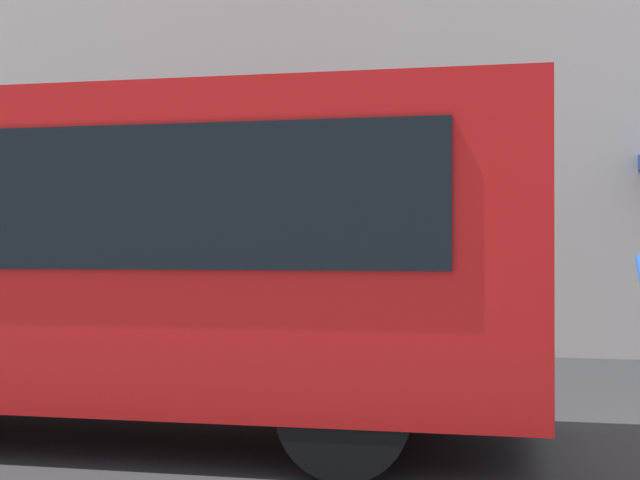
# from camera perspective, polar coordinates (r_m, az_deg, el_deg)

# --- Properties ---
(ground_plane) EXTENTS (60.00, 60.00, 0.00)m
(ground_plane) POSITION_cam_1_polar(r_m,az_deg,el_deg) (8.26, 16.30, -12.45)
(ground_plane) COLOR #2B2B2D
(red_bus) EXTENTS (9.05, 2.54, 3.08)m
(red_bus) POSITION_cam_1_polar(r_m,az_deg,el_deg) (8.74, -16.94, -0.67)
(red_bus) COLOR red
(red_bus) RESTS_ON ground_plane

